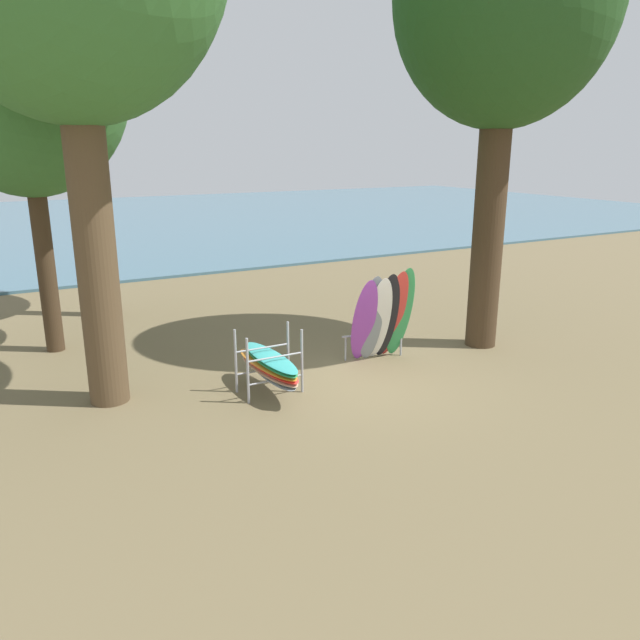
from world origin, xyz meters
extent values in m
plane|color=brown|center=(0.00, 0.00, 0.00)|extent=(80.00, 80.00, 0.00)
cube|color=#477084|center=(0.00, 29.70, 0.05)|extent=(80.00, 36.00, 0.10)
cylinder|color=brown|center=(-4.81, 1.49, 3.08)|extent=(0.70, 0.70, 6.17)
cylinder|color=#42301E|center=(3.53, 0.73, 3.03)|extent=(0.70, 0.70, 6.06)
cylinder|color=#42301E|center=(-3.65, 7.65, 3.19)|extent=(0.45, 0.45, 6.38)
ellipsoid|color=#387033|center=(-3.65, 7.65, 7.83)|extent=(4.59, 4.59, 5.28)
cylinder|color=#42301E|center=(-5.36, 5.11, 2.29)|extent=(0.40, 0.40, 4.58)
ellipsoid|color=#387033|center=(-5.36, 5.11, 5.92)|extent=(4.26, 4.26, 4.90)
ellipsoid|color=purple|center=(0.35, 0.88, 0.97)|extent=(0.67, 0.88, 1.94)
ellipsoid|color=gray|center=(0.52, 0.86, 1.00)|extent=(0.69, 0.83, 2.00)
ellipsoid|color=white|center=(0.69, 0.84, 0.99)|extent=(0.74, 0.96, 1.97)
ellipsoid|color=black|center=(0.86, 0.81, 1.02)|extent=(0.75, 0.98, 2.04)
ellipsoid|color=red|center=(1.03, 0.79, 1.05)|extent=(0.69, 1.02, 2.09)
ellipsoid|color=#339E56|center=(1.20, 0.77, 1.07)|extent=(0.70, 0.96, 2.14)
cylinder|color=#9EA0A5|center=(0.14, 1.28, 0.28)|extent=(0.04, 0.04, 0.55)
cylinder|color=#9EA0A5|center=(1.42, 0.99, 0.28)|extent=(0.04, 0.04, 0.55)
cylinder|color=#9EA0A5|center=(0.78, 1.13, 0.55)|extent=(1.44, 0.37, 0.04)
cylinder|color=#9EA0A5|center=(-2.60, 0.14, 0.62)|extent=(0.05, 0.05, 1.25)
cylinder|color=#9EA0A5|center=(-1.50, 0.14, 0.62)|extent=(0.05, 0.05, 1.25)
cylinder|color=#9EA0A5|center=(-2.60, 0.74, 0.62)|extent=(0.05, 0.05, 1.25)
cylinder|color=#9EA0A5|center=(-1.50, 0.74, 0.62)|extent=(0.05, 0.05, 1.25)
cylinder|color=#9EA0A5|center=(-2.05, 0.14, 0.35)|extent=(1.10, 0.04, 0.04)
cylinder|color=#9EA0A5|center=(-2.05, 0.14, 0.80)|extent=(1.10, 0.04, 0.04)
cylinder|color=#9EA0A5|center=(-2.05, 0.74, 0.35)|extent=(1.10, 0.04, 0.04)
cylinder|color=#9EA0A5|center=(-2.05, 0.74, 0.80)|extent=(1.10, 0.04, 0.04)
ellipsoid|color=gray|center=(-2.01, 0.44, 0.40)|extent=(0.61, 2.12, 0.06)
ellipsoid|color=#C6B289|center=(-2.06, 0.44, 0.46)|extent=(0.62, 2.12, 0.06)
ellipsoid|color=red|center=(-2.05, 0.44, 0.52)|extent=(0.60, 2.12, 0.06)
ellipsoid|color=orange|center=(-2.09, 0.44, 0.58)|extent=(0.64, 2.13, 0.06)
ellipsoid|color=#339E56|center=(-2.02, 0.44, 0.64)|extent=(0.51, 2.10, 0.06)
ellipsoid|color=#38B2AD|center=(-2.02, 0.44, 0.70)|extent=(0.51, 2.10, 0.06)
camera|label=1|loc=(-6.44, -9.62, 4.55)|focal=34.45mm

